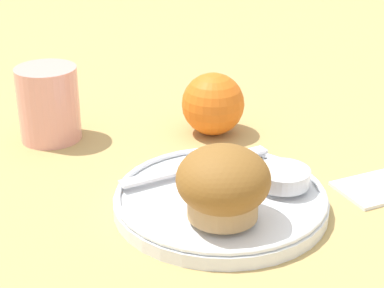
{
  "coord_description": "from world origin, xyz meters",
  "views": [
    {
      "loc": [
        -0.26,
        -0.51,
        0.34
      ],
      "look_at": [
        -0.01,
        0.05,
        0.06
      ],
      "focal_mm": 60.0,
      "sensor_mm": 36.0,
      "label": 1
    }
  ],
  "objects_px": {
    "muffin": "(223,184)",
    "juice_glass": "(49,104)",
    "orange_fruit": "(213,104)",
    "butter_knife": "(195,166)"
  },
  "relations": [
    {
      "from": "muffin",
      "to": "juice_glass",
      "type": "relative_size",
      "value": 0.94
    },
    {
      "from": "juice_glass",
      "to": "orange_fruit",
      "type": "bearing_deg",
      "value": -19.89
    },
    {
      "from": "butter_knife",
      "to": "orange_fruit",
      "type": "xyz_separation_m",
      "value": [
        0.08,
        0.12,
        0.02
      ]
    },
    {
      "from": "orange_fruit",
      "to": "muffin",
      "type": "bearing_deg",
      "value": -114.01
    },
    {
      "from": "muffin",
      "to": "juice_glass",
      "type": "height_order",
      "value": "juice_glass"
    },
    {
      "from": "muffin",
      "to": "butter_knife",
      "type": "relative_size",
      "value": 0.49
    },
    {
      "from": "orange_fruit",
      "to": "butter_knife",
      "type": "bearing_deg",
      "value": -124.12
    },
    {
      "from": "butter_knife",
      "to": "orange_fruit",
      "type": "distance_m",
      "value": 0.14
    },
    {
      "from": "butter_knife",
      "to": "orange_fruit",
      "type": "relative_size",
      "value": 2.24
    },
    {
      "from": "muffin",
      "to": "orange_fruit",
      "type": "xyz_separation_m",
      "value": [
        0.1,
        0.22,
        -0.01
      ]
    }
  ]
}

